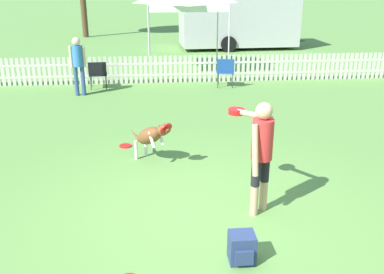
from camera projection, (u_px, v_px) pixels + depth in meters
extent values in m
plane|color=#5B8C42|center=(206.00, 215.00, 5.79)|extent=(240.00, 240.00, 0.00)
cylinder|color=tan|center=(254.00, 200.00, 5.74)|extent=(0.11, 0.11, 0.44)
cylinder|color=black|center=(256.00, 173.00, 5.60)|extent=(0.12, 0.12, 0.36)
cylinder|color=tan|center=(263.00, 195.00, 5.87)|extent=(0.11, 0.11, 0.44)
cylinder|color=black|center=(265.00, 169.00, 5.73)|extent=(0.12, 0.12, 0.36)
cylinder|color=red|center=(262.00, 139.00, 5.51)|extent=(0.39, 0.39, 0.55)
sphere|color=tan|center=(264.00, 111.00, 5.37)|extent=(0.22, 0.22, 0.22)
cylinder|color=tan|center=(255.00, 150.00, 5.37)|extent=(0.09, 0.20, 0.66)
cylinder|color=tan|center=(253.00, 115.00, 5.79)|extent=(0.42, 0.60, 0.14)
cylinder|color=red|center=(236.00, 113.00, 6.05)|extent=(0.23, 0.23, 0.02)
cylinder|color=red|center=(236.00, 111.00, 6.04)|extent=(0.23, 0.23, 0.02)
cylinder|color=red|center=(236.00, 110.00, 6.03)|extent=(0.23, 0.23, 0.02)
ellipsoid|color=brown|center=(150.00, 136.00, 7.31)|extent=(0.65, 0.70, 0.53)
ellipsoid|color=white|center=(150.00, 139.00, 7.33)|extent=(0.34, 0.37, 0.25)
sphere|color=brown|center=(163.00, 130.00, 7.00)|extent=(0.18, 0.18, 0.18)
cone|color=brown|center=(166.00, 129.00, 6.93)|extent=(0.18, 0.19, 0.15)
cylinder|color=red|center=(166.00, 129.00, 6.93)|extent=(0.26, 0.25, 0.22)
cone|color=brown|center=(164.00, 125.00, 7.03)|extent=(0.06, 0.06, 0.08)
cone|color=brown|center=(159.00, 126.00, 6.96)|extent=(0.06, 0.06, 0.08)
cylinder|color=white|center=(146.00, 147.00, 7.67)|extent=(0.06, 0.06, 0.34)
cylinder|color=white|center=(136.00, 150.00, 7.53)|extent=(0.06, 0.06, 0.34)
cylinder|color=white|center=(161.00, 137.00, 7.25)|extent=(0.14, 0.16, 0.27)
cylinder|color=white|center=(152.00, 140.00, 7.13)|extent=(0.14, 0.16, 0.27)
cone|color=brown|center=(135.00, 135.00, 7.63)|extent=(0.23, 0.27, 0.21)
cylinder|color=red|center=(125.00, 146.00, 8.15)|extent=(0.23, 0.23, 0.02)
cube|color=navy|center=(242.00, 247.00, 4.81)|extent=(0.29, 0.26, 0.34)
cube|color=navy|center=(244.00, 258.00, 4.68)|extent=(0.20, 0.04, 0.17)
cube|color=beige|center=(175.00, 75.00, 13.06)|extent=(18.43, 0.04, 0.06)
cube|color=beige|center=(175.00, 63.00, 12.94)|extent=(18.43, 0.04, 0.06)
cube|color=beige|center=(3.00, 72.00, 12.58)|extent=(0.09, 0.02, 0.82)
cube|color=beige|center=(8.00, 72.00, 12.59)|extent=(0.09, 0.02, 0.82)
cube|color=beige|center=(13.00, 72.00, 12.60)|extent=(0.09, 0.02, 0.82)
cube|color=beige|center=(18.00, 72.00, 12.61)|extent=(0.09, 0.02, 0.82)
cube|color=beige|center=(23.00, 72.00, 12.63)|extent=(0.09, 0.02, 0.82)
cube|color=beige|center=(29.00, 72.00, 12.64)|extent=(0.09, 0.02, 0.82)
cube|color=beige|center=(34.00, 72.00, 12.65)|extent=(0.09, 0.02, 0.82)
cube|color=beige|center=(39.00, 72.00, 12.66)|extent=(0.09, 0.02, 0.82)
cube|color=beige|center=(44.00, 72.00, 12.68)|extent=(0.09, 0.02, 0.82)
cube|color=beige|center=(49.00, 71.00, 12.69)|extent=(0.09, 0.02, 0.82)
cube|color=beige|center=(55.00, 71.00, 12.70)|extent=(0.09, 0.02, 0.82)
cube|color=beige|center=(60.00, 71.00, 12.71)|extent=(0.09, 0.02, 0.82)
cube|color=beige|center=(65.00, 71.00, 12.73)|extent=(0.09, 0.02, 0.82)
cube|color=beige|center=(70.00, 71.00, 12.74)|extent=(0.09, 0.02, 0.82)
cube|color=beige|center=(75.00, 71.00, 12.75)|extent=(0.09, 0.02, 0.82)
cube|color=beige|center=(80.00, 71.00, 12.76)|extent=(0.09, 0.02, 0.82)
cube|color=beige|center=(85.00, 71.00, 12.78)|extent=(0.09, 0.02, 0.82)
cube|color=beige|center=(90.00, 71.00, 12.79)|extent=(0.09, 0.02, 0.82)
cube|color=beige|center=(95.00, 71.00, 12.80)|extent=(0.09, 0.02, 0.82)
cube|color=beige|center=(101.00, 71.00, 12.81)|extent=(0.09, 0.02, 0.82)
cube|color=beige|center=(106.00, 70.00, 12.82)|extent=(0.09, 0.02, 0.82)
cube|color=beige|center=(111.00, 70.00, 12.84)|extent=(0.09, 0.02, 0.82)
cube|color=beige|center=(116.00, 70.00, 12.85)|extent=(0.09, 0.02, 0.82)
cube|color=beige|center=(121.00, 70.00, 12.86)|extent=(0.09, 0.02, 0.82)
cube|color=beige|center=(126.00, 70.00, 12.87)|extent=(0.09, 0.02, 0.82)
cube|color=beige|center=(131.00, 70.00, 12.89)|extent=(0.09, 0.02, 0.82)
cube|color=beige|center=(136.00, 70.00, 12.90)|extent=(0.09, 0.02, 0.82)
cube|color=beige|center=(141.00, 70.00, 12.91)|extent=(0.09, 0.02, 0.82)
cube|color=beige|center=(146.00, 70.00, 12.92)|extent=(0.09, 0.02, 0.82)
cube|color=beige|center=(151.00, 70.00, 12.94)|extent=(0.09, 0.02, 0.82)
cube|color=beige|center=(156.00, 70.00, 12.95)|extent=(0.09, 0.02, 0.82)
cube|color=beige|center=(161.00, 69.00, 12.96)|extent=(0.09, 0.02, 0.82)
cube|color=beige|center=(165.00, 69.00, 12.97)|extent=(0.09, 0.02, 0.82)
cube|color=beige|center=(170.00, 69.00, 12.99)|extent=(0.09, 0.02, 0.82)
cube|color=beige|center=(175.00, 69.00, 13.00)|extent=(0.09, 0.02, 0.82)
cube|color=beige|center=(180.00, 69.00, 13.01)|extent=(0.09, 0.02, 0.82)
cube|color=beige|center=(185.00, 69.00, 13.02)|extent=(0.09, 0.02, 0.82)
cube|color=beige|center=(190.00, 69.00, 13.04)|extent=(0.09, 0.02, 0.82)
cube|color=beige|center=(195.00, 69.00, 13.05)|extent=(0.09, 0.02, 0.82)
cube|color=beige|center=(200.00, 69.00, 13.06)|extent=(0.09, 0.02, 0.82)
cube|color=beige|center=(205.00, 69.00, 13.07)|extent=(0.09, 0.02, 0.82)
cube|color=beige|center=(209.00, 69.00, 13.09)|extent=(0.09, 0.02, 0.82)
cube|color=beige|center=(214.00, 69.00, 13.10)|extent=(0.09, 0.02, 0.82)
cube|color=beige|center=(219.00, 68.00, 13.11)|extent=(0.09, 0.02, 0.82)
cube|color=beige|center=(224.00, 68.00, 13.12)|extent=(0.09, 0.02, 0.82)
cube|color=beige|center=(229.00, 68.00, 13.14)|extent=(0.09, 0.02, 0.82)
cube|color=beige|center=(234.00, 68.00, 13.15)|extent=(0.09, 0.02, 0.82)
cube|color=beige|center=(238.00, 68.00, 13.16)|extent=(0.09, 0.02, 0.82)
cube|color=beige|center=(243.00, 68.00, 13.17)|extent=(0.09, 0.02, 0.82)
cube|color=beige|center=(248.00, 68.00, 13.19)|extent=(0.09, 0.02, 0.82)
cube|color=beige|center=(253.00, 68.00, 13.20)|extent=(0.09, 0.02, 0.82)
cube|color=beige|center=(258.00, 68.00, 13.21)|extent=(0.09, 0.02, 0.82)
cube|color=beige|center=(262.00, 68.00, 13.22)|extent=(0.09, 0.02, 0.82)
cube|color=beige|center=(267.00, 68.00, 13.24)|extent=(0.09, 0.02, 0.82)
cube|color=beige|center=(272.00, 67.00, 13.25)|extent=(0.09, 0.02, 0.82)
cube|color=beige|center=(276.00, 67.00, 13.26)|extent=(0.09, 0.02, 0.82)
cube|color=beige|center=(281.00, 67.00, 13.27)|extent=(0.09, 0.02, 0.82)
cube|color=beige|center=(286.00, 67.00, 13.29)|extent=(0.09, 0.02, 0.82)
cube|color=beige|center=(291.00, 67.00, 13.30)|extent=(0.09, 0.02, 0.82)
cube|color=beige|center=(295.00, 67.00, 13.31)|extent=(0.09, 0.02, 0.82)
cube|color=beige|center=(300.00, 67.00, 13.32)|extent=(0.09, 0.02, 0.82)
cube|color=beige|center=(305.00, 67.00, 13.34)|extent=(0.09, 0.02, 0.82)
cube|color=beige|center=(309.00, 67.00, 13.35)|extent=(0.09, 0.02, 0.82)
cube|color=beige|center=(314.00, 67.00, 13.36)|extent=(0.09, 0.02, 0.82)
cube|color=beige|center=(319.00, 67.00, 13.37)|extent=(0.09, 0.02, 0.82)
cube|color=beige|center=(323.00, 67.00, 13.39)|extent=(0.09, 0.02, 0.82)
cube|color=beige|center=(328.00, 66.00, 13.40)|extent=(0.09, 0.02, 0.82)
cube|color=beige|center=(333.00, 66.00, 13.41)|extent=(0.09, 0.02, 0.82)
cube|color=beige|center=(337.00, 66.00, 13.42)|extent=(0.09, 0.02, 0.82)
cube|color=beige|center=(342.00, 66.00, 13.44)|extent=(0.09, 0.02, 0.82)
cube|color=beige|center=(346.00, 66.00, 13.45)|extent=(0.09, 0.02, 0.82)
cube|color=beige|center=(351.00, 66.00, 13.46)|extent=(0.09, 0.02, 0.82)
cube|color=beige|center=(356.00, 66.00, 13.47)|extent=(0.09, 0.02, 0.82)
cube|color=beige|center=(360.00, 66.00, 13.49)|extent=(0.09, 0.02, 0.82)
cube|color=beige|center=(365.00, 66.00, 13.50)|extent=(0.09, 0.02, 0.82)
cube|color=beige|center=(369.00, 66.00, 13.51)|extent=(0.09, 0.02, 0.82)
cube|color=beige|center=(374.00, 66.00, 13.52)|extent=(0.09, 0.02, 0.82)
cube|color=beige|center=(378.00, 66.00, 13.54)|extent=(0.09, 0.02, 0.82)
cube|color=beige|center=(383.00, 66.00, 13.55)|extent=(0.09, 0.02, 0.82)
cylinder|color=#333338|center=(106.00, 79.00, 12.62)|extent=(0.02, 0.02, 0.41)
cylinder|color=#333338|center=(91.00, 80.00, 12.56)|extent=(0.02, 0.02, 0.41)
cylinder|color=#333338|center=(106.00, 83.00, 12.23)|extent=(0.02, 0.02, 0.41)
cylinder|color=#333338|center=(91.00, 83.00, 12.16)|extent=(0.02, 0.02, 0.41)
cube|color=black|center=(98.00, 74.00, 12.32)|extent=(0.54, 0.54, 0.03)
cube|color=black|center=(97.00, 69.00, 12.04)|extent=(0.51, 0.13, 0.39)
cylinder|color=#333338|center=(233.00, 78.00, 12.76)|extent=(0.02, 0.02, 0.44)
cylinder|color=#333338|center=(218.00, 77.00, 12.80)|extent=(0.02, 0.02, 0.44)
cylinder|color=#333338|center=(232.00, 81.00, 12.37)|extent=(0.02, 0.02, 0.44)
cylinder|color=#333338|center=(218.00, 81.00, 12.41)|extent=(0.02, 0.02, 0.44)
cube|color=#1E4799|center=(225.00, 72.00, 12.51)|extent=(0.59, 0.59, 0.03)
cube|color=#1E4799|center=(225.00, 66.00, 12.23)|extent=(0.51, 0.18, 0.42)
cylinder|color=silver|center=(149.00, 44.00, 13.06)|extent=(0.04, 0.04, 2.25)
cylinder|color=silver|center=(229.00, 43.00, 13.26)|extent=(0.04, 0.04, 2.25)
cylinder|color=silver|center=(149.00, 34.00, 15.36)|extent=(0.04, 0.04, 2.25)
cylinder|color=silver|center=(217.00, 33.00, 15.57)|extent=(0.04, 0.04, 2.25)
cube|color=white|center=(186.00, 6.00, 13.96)|extent=(2.47, 2.47, 0.20)
cylinder|color=#334C7A|center=(83.00, 81.00, 11.58)|extent=(0.11, 0.11, 0.80)
cylinder|color=#334C7A|center=(76.00, 81.00, 11.55)|extent=(0.11, 0.11, 0.80)
cylinder|color=#3372BF|center=(77.00, 56.00, 11.33)|extent=(0.27, 0.27, 0.55)
sphere|color=beige|center=(76.00, 41.00, 11.19)|extent=(0.22, 0.22, 0.22)
cylinder|color=beige|center=(84.00, 56.00, 11.36)|extent=(0.08, 0.08, 0.56)
cylinder|color=beige|center=(71.00, 57.00, 11.30)|extent=(0.08, 0.08, 0.56)
cube|color=#B7B7B7|center=(238.00, 17.00, 19.23)|extent=(5.19, 2.57, 2.39)
cone|color=#3F3F42|center=(299.00, 41.00, 19.96)|extent=(0.81, 0.23, 0.20)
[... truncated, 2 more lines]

